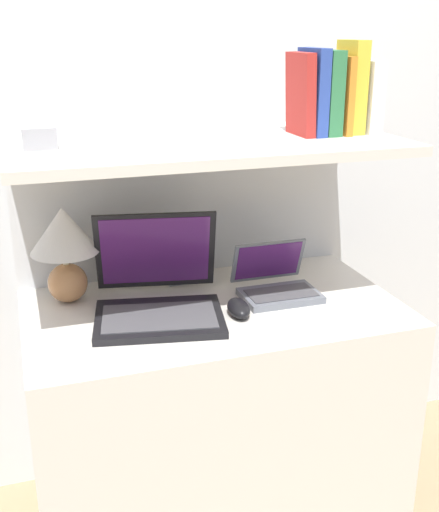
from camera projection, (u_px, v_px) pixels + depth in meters
name	position (u px, v px, depth m)	size (l,w,h in m)	color
wall_back	(178.00, 127.00, 2.03)	(6.00, 0.05, 2.40)	silver
desk	(214.00, 416.00, 1.98)	(1.08, 0.61, 0.73)	silver
back_riser	(186.00, 309.00, 2.20)	(1.08, 0.04, 1.18)	silver
shelf	(206.00, 145.00, 1.77)	(1.08, 0.55, 0.03)	silver
table_lamp	(64.00, 243.00, 1.84)	(0.20, 0.20, 0.29)	#B27A4C
laptop_large	(158.00, 294.00, 1.80)	(0.41, 0.41, 0.27)	black
laptop_small	(276.00, 284.00, 1.93)	(0.23, 0.21, 0.15)	slate
computer_mouse	(239.00, 308.00, 1.80)	(0.07, 0.12, 0.04)	black
router_box	(184.00, 259.00, 2.03)	(0.12, 0.09, 0.14)	gray
book_white	(365.00, 97.00, 1.87)	(0.04, 0.15, 0.20)	silver
book_yellow	(351.00, 87.00, 1.85)	(0.04, 0.12, 0.26)	gold
book_orange	(339.00, 95.00, 1.84)	(0.02, 0.16, 0.22)	orange
book_green	(326.00, 93.00, 1.83)	(0.04, 0.15, 0.23)	#2D7042
book_blue	(313.00, 92.00, 1.81)	(0.03, 0.15, 0.24)	#284293
book_red	(301.00, 94.00, 1.80)	(0.04, 0.14, 0.23)	#A82823
shelf_gadget	(39.00, 138.00, 1.62)	(0.09, 0.07, 0.06)	#99999E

